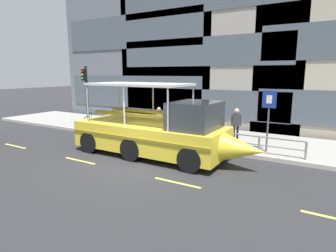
{
  "coord_description": "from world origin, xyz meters",
  "views": [
    {
      "loc": [
        6.85,
        -9.14,
        3.74
      ],
      "look_at": [
        0.24,
        1.88,
        1.3
      ],
      "focal_mm": 30.04,
      "sensor_mm": 36.0,
      "label": 1
    }
  ],
  "objects_px": {
    "parking_sign": "(269,111)",
    "pedestrian_near_bow": "(236,122)",
    "pedestrian_mid_left": "(193,120)",
    "duck_tour_boat": "(159,133)",
    "pedestrian_mid_right": "(159,118)",
    "leaned_bicycle": "(93,122)",
    "traffic_light_pole": "(86,91)"
  },
  "relations": [
    {
      "from": "duck_tour_boat",
      "to": "leaned_bicycle",
      "type": "bearing_deg",
      "value": 158.07
    },
    {
      "from": "traffic_light_pole",
      "to": "pedestrian_mid_left",
      "type": "height_order",
      "value": "traffic_light_pole"
    },
    {
      "from": "duck_tour_boat",
      "to": "pedestrian_mid_right",
      "type": "xyz_separation_m",
      "value": [
        -1.97,
        3.07,
        0.07
      ]
    },
    {
      "from": "pedestrian_mid_left",
      "to": "duck_tour_boat",
      "type": "bearing_deg",
      "value": -89.31
    },
    {
      "from": "pedestrian_mid_left",
      "to": "pedestrian_mid_right",
      "type": "xyz_separation_m",
      "value": [
        -1.93,
        -0.47,
        0.02
      ]
    },
    {
      "from": "pedestrian_mid_left",
      "to": "parking_sign",
      "type": "bearing_deg",
      "value": -12.2
    },
    {
      "from": "leaned_bicycle",
      "to": "pedestrian_near_bow",
      "type": "bearing_deg",
      "value": 4.96
    },
    {
      "from": "traffic_light_pole",
      "to": "pedestrian_near_bow",
      "type": "distance_m",
      "value": 9.86
    },
    {
      "from": "pedestrian_mid_right",
      "to": "leaned_bicycle",
      "type": "bearing_deg",
      "value": -177.03
    },
    {
      "from": "pedestrian_near_bow",
      "to": "duck_tour_boat",
      "type": "bearing_deg",
      "value": -123.29
    },
    {
      "from": "parking_sign",
      "to": "pedestrian_mid_right",
      "type": "bearing_deg",
      "value": 175.96
    },
    {
      "from": "pedestrian_near_bow",
      "to": "traffic_light_pole",
      "type": "bearing_deg",
      "value": -174.45
    },
    {
      "from": "duck_tour_boat",
      "to": "pedestrian_near_bow",
      "type": "relative_size",
      "value": 4.95
    },
    {
      "from": "parking_sign",
      "to": "pedestrian_mid_right",
      "type": "distance_m",
      "value": 6.18
    },
    {
      "from": "parking_sign",
      "to": "leaned_bicycle",
      "type": "relative_size",
      "value": 1.6
    },
    {
      "from": "parking_sign",
      "to": "pedestrian_mid_left",
      "type": "xyz_separation_m",
      "value": [
        -4.17,
        0.9,
        -0.92
      ]
    },
    {
      "from": "traffic_light_pole",
      "to": "pedestrian_near_bow",
      "type": "relative_size",
      "value": 2.23
    },
    {
      "from": "duck_tour_boat",
      "to": "pedestrian_near_bow",
      "type": "xyz_separation_m",
      "value": [
        2.38,
        3.62,
        0.16
      ]
    },
    {
      "from": "traffic_light_pole",
      "to": "pedestrian_near_bow",
      "type": "bearing_deg",
      "value": 5.55
    },
    {
      "from": "traffic_light_pole",
      "to": "pedestrian_mid_right",
      "type": "distance_m",
      "value": 5.57
    },
    {
      "from": "duck_tour_boat",
      "to": "pedestrian_near_bow",
      "type": "bearing_deg",
      "value": 56.71
    },
    {
      "from": "parking_sign",
      "to": "pedestrian_near_bow",
      "type": "distance_m",
      "value": 2.17
    },
    {
      "from": "parking_sign",
      "to": "pedestrian_mid_left",
      "type": "distance_m",
      "value": 4.37
    },
    {
      "from": "parking_sign",
      "to": "leaned_bicycle",
      "type": "distance_m",
      "value": 11.21
    },
    {
      "from": "leaned_bicycle",
      "to": "parking_sign",
      "type": "bearing_deg",
      "value": -0.89
    },
    {
      "from": "pedestrian_mid_left",
      "to": "traffic_light_pole",
      "type": "bearing_deg",
      "value": -173.26
    },
    {
      "from": "traffic_light_pole",
      "to": "leaned_bicycle",
      "type": "bearing_deg",
      "value": 19.86
    },
    {
      "from": "pedestrian_mid_left",
      "to": "leaned_bicycle",
      "type": "bearing_deg",
      "value": -173.99
    },
    {
      "from": "leaned_bicycle",
      "to": "duck_tour_boat",
      "type": "height_order",
      "value": "duck_tour_boat"
    },
    {
      "from": "leaned_bicycle",
      "to": "pedestrian_mid_left",
      "type": "distance_m",
      "value": 7.0
    },
    {
      "from": "parking_sign",
      "to": "pedestrian_near_bow",
      "type": "height_order",
      "value": "parking_sign"
    },
    {
      "from": "duck_tour_boat",
      "to": "pedestrian_mid_right",
      "type": "distance_m",
      "value": 3.65
    }
  ]
}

